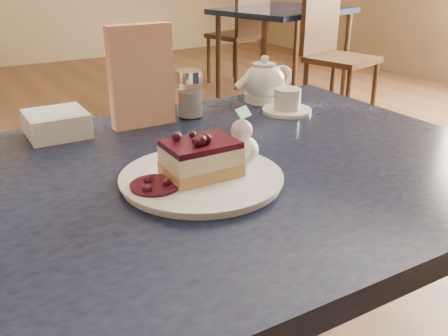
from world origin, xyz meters
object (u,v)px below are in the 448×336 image
main_table (189,211)px  bg_table_far_right (280,91)px  cheesecake_slice (201,159)px  tea_set (268,87)px  dessert_plate (201,179)px

main_table → bg_table_far_right: (2.14, 2.45, -0.59)m
cheesecake_slice → tea_set: (0.38, 0.33, 0.00)m
dessert_plate → tea_set: (0.38, 0.33, 0.04)m
main_table → dessert_plate: 0.10m
cheesecake_slice → bg_table_far_right: bearing=50.9°
cheesecake_slice → tea_set: size_ratio=0.53×
main_table → cheesecake_slice: 0.13m
cheesecake_slice → tea_set: tea_set is taller
main_table → tea_set: size_ratio=5.31×
main_table → dessert_plate: size_ratio=4.60×
main_table → dessert_plate: dessert_plate is taller
dessert_plate → bg_table_far_right: bearing=49.4°
bg_table_far_right → main_table: bearing=-144.3°
dessert_plate → bg_table_far_right: 3.36m
main_table → tea_set: bearing=38.1°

